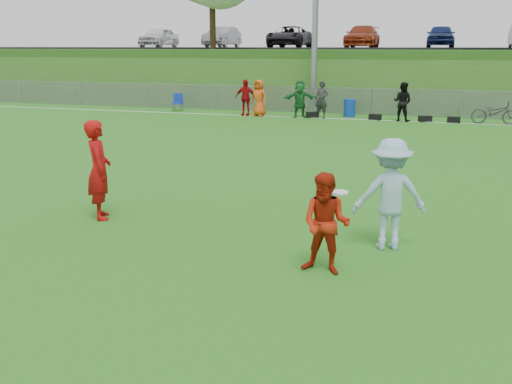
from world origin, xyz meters
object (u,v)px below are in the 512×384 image
at_px(bicycle, 495,113).
at_px(player_red_left, 99,170).
at_px(player_red_center, 326,224).
at_px(player_blue, 390,194).
at_px(frisbee, 339,192).
at_px(recycling_bin, 350,108).

bearing_deg(bicycle, player_red_left, 157.31).
relative_size(player_red_center, player_blue, 0.82).
xyz_separation_m(frisbee, recycling_bin, (-2.42, 18.70, -0.72)).
bearing_deg(bicycle, player_red_center, 172.14).
distance_m(player_red_center, player_blue, 1.58).
distance_m(player_red_left, recycling_bin, 17.79).
relative_size(player_red_center, recycling_bin, 1.83).
bearing_deg(player_blue, recycling_bin, -96.27).
distance_m(frisbee, bicycle, 18.26).
height_order(recycling_bin, bicycle, bicycle).
height_order(player_blue, frisbee, player_blue).
bearing_deg(bicycle, recycling_bin, 86.45).
bearing_deg(player_red_center, frisbee, 80.04).
distance_m(frisbee, recycling_bin, 18.87).
xyz_separation_m(player_red_left, player_red_center, (4.62, -1.46, -0.20)).
xyz_separation_m(player_blue, recycling_bin, (-3.10, 17.73, -0.50)).
bearing_deg(player_red_left, frisbee, -137.09).
bearing_deg(frisbee, recycling_bin, 97.39).
relative_size(frisbee, recycling_bin, 0.33).
xyz_separation_m(player_red_left, frisbee, (4.73, -1.07, 0.18)).
distance_m(player_red_left, bicycle, 18.83).
distance_m(player_red_center, bicycle, 18.65).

